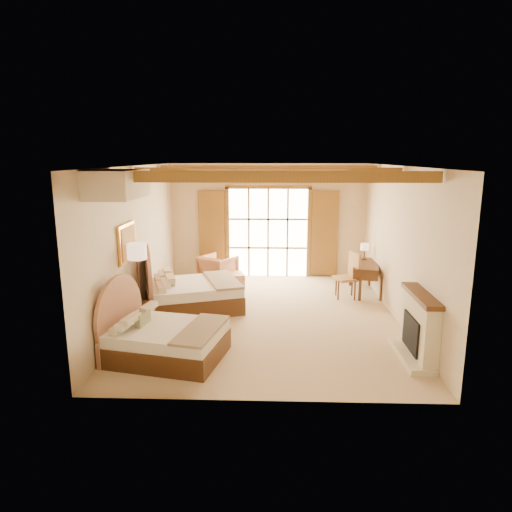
{
  "coord_description": "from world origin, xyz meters",
  "views": [
    {
      "loc": [
        0.1,
        -9.37,
        3.39
      ],
      "look_at": [
        -0.23,
        0.2,
        1.29
      ],
      "focal_mm": 32.0,
      "sensor_mm": 36.0,
      "label": 1
    }
  ],
  "objects_px": {
    "bed_far": "(186,292)",
    "bed_near": "(159,337)",
    "desk": "(365,277)",
    "armchair": "(218,270)",
    "nightstand": "(143,316)"
  },
  "relations": [
    {
      "from": "bed_far",
      "to": "nightstand",
      "type": "xyz_separation_m",
      "value": [
        -0.64,
        -1.24,
        -0.14
      ]
    },
    {
      "from": "bed_near",
      "to": "desk",
      "type": "relative_size",
      "value": 1.41
    },
    {
      "from": "bed_far",
      "to": "desk",
      "type": "height_order",
      "value": "bed_far"
    },
    {
      "from": "desk",
      "to": "bed_far",
      "type": "bearing_deg",
      "value": -149.87
    },
    {
      "from": "armchair",
      "to": "desk",
      "type": "xyz_separation_m",
      "value": [
        3.83,
        -0.69,
        0.02
      ]
    },
    {
      "from": "bed_near",
      "to": "bed_far",
      "type": "distance_m",
      "value": 2.56
    },
    {
      "from": "bed_near",
      "to": "bed_far",
      "type": "xyz_separation_m",
      "value": [
        -0.01,
        2.56,
        0.04
      ]
    },
    {
      "from": "bed_near",
      "to": "armchair",
      "type": "distance_m",
      "value": 4.69
    },
    {
      "from": "nightstand",
      "to": "desk",
      "type": "height_order",
      "value": "desk"
    },
    {
      "from": "nightstand",
      "to": "armchair",
      "type": "bearing_deg",
      "value": 66.17
    },
    {
      "from": "nightstand",
      "to": "desk",
      "type": "relative_size",
      "value": 0.35
    },
    {
      "from": "bed_far",
      "to": "bed_near",
      "type": "bearing_deg",
      "value": -108.84
    },
    {
      "from": "bed_near",
      "to": "armchair",
      "type": "xyz_separation_m",
      "value": [
        0.46,
        4.67,
        0.02
      ]
    },
    {
      "from": "armchair",
      "to": "desk",
      "type": "bearing_deg",
      "value": -158.66
    },
    {
      "from": "bed_near",
      "to": "bed_far",
      "type": "height_order",
      "value": "bed_far"
    }
  ]
}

